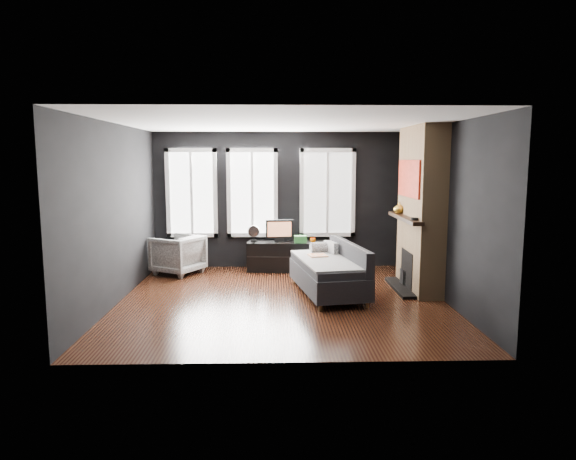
{
  "coord_description": "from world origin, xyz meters",
  "views": [
    {
      "loc": [
        -0.13,
        -7.75,
        2.16
      ],
      "look_at": [
        0.1,
        0.3,
        1.05
      ],
      "focal_mm": 32.0,
      "sensor_mm": 36.0,
      "label": 1
    }
  ],
  "objects_px": {
    "monitor": "(279,229)",
    "mug": "(313,240)",
    "book": "(324,237)",
    "media_console": "(291,256)",
    "mantel_vase": "(399,208)",
    "sofa": "(328,269)",
    "armchair": "(178,253)"
  },
  "relations": [
    {
      "from": "armchair",
      "to": "mug",
      "type": "distance_m",
      "value": 2.59
    },
    {
      "from": "sofa",
      "to": "mug",
      "type": "distance_m",
      "value": 1.7
    },
    {
      "from": "book",
      "to": "monitor",
      "type": "bearing_deg",
      "value": 175.23
    },
    {
      "from": "media_console",
      "to": "mantel_vase",
      "type": "relative_size",
      "value": 8.42
    },
    {
      "from": "book",
      "to": "sofa",
      "type": "bearing_deg",
      "value": -93.27
    },
    {
      "from": "sofa",
      "to": "mug",
      "type": "relative_size",
      "value": 17.37
    },
    {
      "from": "mug",
      "to": "book",
      "type": "relative_size",
      "value": 0.56
    },
    {
      "from": "book",
      "to": "mantel_vase",
      "type": "relative_size",
      "value": 1.01
    },
    {
      "from": "book",
      "to": "mantel_vase",
      "type": "bearing_deg",
      "value": -40.57
    },
    {
      "from": "armchair",
      "to": "book",
      "type": "xyz_separation_m",
      "value": [
        2.8,
        0.2,
        0.27
      ]
    },
    {
      "from": "monitor",
      "to": "mantel_vase",
      "type": "bearing_deg",
      "value": -33.42
    },
    {
      "from": "monitor",
      "to": "armchair",
      "type": "bearing_deg",
      "value": -177.41
    },
    {
      "from": "mug",
      "to": "mantel_vase",
      "type": "xyz_separation_m",
      "value": [
        1.42,
        -0.94,
        0.7
      ]
    },
    {
      "from": "book",
      "to": "mantel_vase",
      "type": "distance_m",
      "value": 1.71
    },
    {
      "from": "book",
      "to": "media_console",
      "type": "bearing_deg",
      "value": 178.33
    },
    {
      "from": "armchair",
      "to": "mantel_vase",
      "type": "xyz_separation_m",
      "value": [
        4.0,
        -0.83,
        0.92
      ]
    },
    {
      "from": "sofa",
      "to": "media_console",
      "type": "relative_size",
      "value": 1.15
    },
    {
      "from": "media_console",
      "to": "mug",
      "type": "xyz_separation_m",
      "value": [
        0.43,
        -0.11,
        0.34
      ]
    },
    {
      "from": "media_console",
      "to": "mantel_vase",
      "type": "xyz_separation_m",
      "value": [
        1.85,
        -1.05,
        1.04
      ]
    },
    {
      "from": "sofa",
      "to": "armchair",
      "type": "bearing_deg",
      "value": 139.91
    },
    {
      "from": "armchair",
      "to": "monitor",
      "type": "bearing_deg",
      "value": 128.57
    },
    {
      "from": "media_console",
      "to": "book",
      "type": "height_order",
      "value": "book"
    },
    {
      "from": "armchair",
      "to": "sofa",
      "type": "bearing_deg",
      "value": 90.31
    },
    {
      "from": "media_console",
      "to": "mug",
      "type": "distance_m",
      "value": 0.56
    },
    {
      "from": "sofa",
      "to": "media_console",
      "type": "xyz_separation_m",
      "value": [
        -0.54,
        1.79,
        -0.13
      ]
    },
    {
      "from": "monitor",
      "to": "mantel_vase",
      "type": "height_order",
      "value": "mantel_vase"
    },
    {
      "from": "mug",
      "to": "monitor",
      "type": "bearing_deg",
      "value": 165.35
    },
    {
      "from": "mug",
      "to": "mantel_vase",
      "type": "bearing_deg",
      "value": -33.28
    },
    {
      "from": "armchair",
      "to": "mug",
      "type": "xyz_separation_m",
      "value": [
        2.58,
        0.1,
        0.22
      ]
    },
    {
      "from": "armchair",
      "to": "book",
      "type": "distance_m",
      "value": 2.82
    },
    {
      "from": "sofa",
      "to": "monitor",
      "type": "height_order",
      "value": "monitor"
    },
    {
      "from": "monitor",
      "to": "mug",
      "type": "xyz_separation_m",
      "value": [
        0.64,
        -0.17,
        -0.18
      ]
    }
  ]
}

